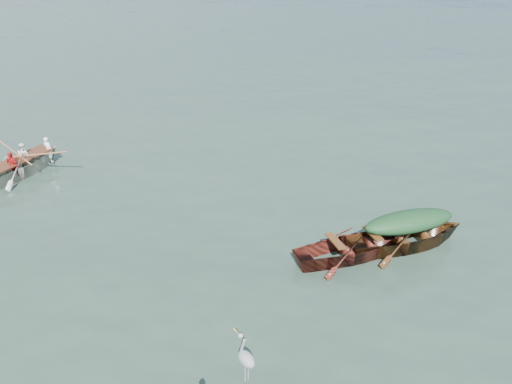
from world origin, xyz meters
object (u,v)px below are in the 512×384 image
green_tarp_boat (405,247)px  heron (247,366)px  open_wooden_boat (352,257)px  rowed_boat (22,175)px

green_tarp_boat → heron: 6.28m
open_wooden_boat → heron: (-4.57, -2.06, 0.92)m
green_tarp_boat → heron: bearing=122.9°
heron → green_tarp_boat: bearing=-34.3°
open_wooden_boat → heron: bearing=130.2°
rowed_boat → heron: heron is taller
green_tarp_boat → rowed_boat: size_ratio=1.00×
green_tarp_boat → open_wooden_boat: green_tarp_boat is taller
open_wooden_boat → rowed_boat: size_ratio=0.95×
green_tarp_boat → rowed_boat: 12.27m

